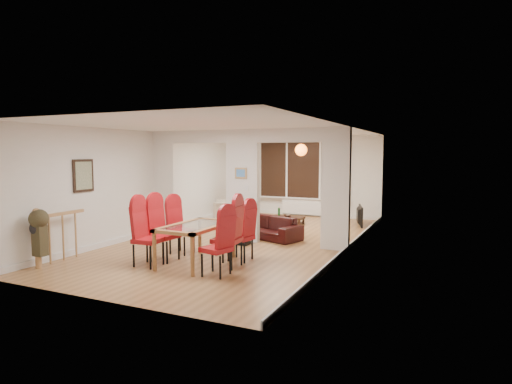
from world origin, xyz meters
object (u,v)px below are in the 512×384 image
Objects in this scene: dining_table at (196,244)px; dining_chair_rc at (240,233)px; bottle at (279,212)px; dining_chair_la at (148,235)px; dining_chair_rb at (227,235)px; sofa at (266,227)px; armchair at (228,212)px; person at (246,191)px; bowl at (288,216)px; television at (357,216)px; dining_chair_lc at (182,228)px; dining_chair_ra at (216,244)px; coffee_table at (287,220)px; dining_chair_lb at (165,231)px.

dining_chair_rc reaches higher than dining_table.
dining_chair_la is at bearing -94.67° from bottle.
dining_table is 1.34× the size of dining_chair_rb.
armchair is (-1.78, 1.32, 0.09)m from sofa.
dining_chair_la is 3.43m from sofa.
person is 9.04× the size of bowl.
armchair is 0.79× the size of television.
dining_chair_la is 0.97× the size of dining_chair_rb.
dining_chair_rb is at bearing -7.92° from dining_chair_lc.
dining_chair_lc is at bearing -9.91° from armchair.
dining_chair_rc reaches higher than armchair.
dining_chair_ra is 4.04× the size of bottle.
sofa is at bearing 133.26° from television.
dining_table is at bearing -25.12° from dining_chair_lc.
dining_chair_rc is at bearing 13.00° from dining_chair_lc.
dining_chair_rb is (1.33, 0.55, 0.02)m from dining_chair_la.
dining_chair_lc is 4.03× the size of bottle.
dining_chair_ra is (0.72, -0.52, 0.17)m from dining_table.
dining_chair_la reaches higher than coffee_table.
bowl is (1.43, -0.17, -0.65)m from person.
dining_chair_la is 1.08m from dining_chair_lc.
coffee_table is (0.65, 4.97, -0.46)m from dining_chair_lb.
dining_chair_lb is (-0.67, -0.07, 0.20)m from dining_table.
dining_chair_lc is at bearing 157.45° from dining_chair_ra.
armchair is 1.75m from coffee_table.
person is 1.63m from coffee_table.
dining_chair_lb is 1.47m from dining_chair_ra.
bowl is (-0.23, 2.11, -0.02)m from sofa.
bowl is (-0.02, 4.89, -0.13)m from dining_table.
dining_chair_lb reaches higher than dining_chair_ra.
dining_chair_la is 4.29× the size of bottle.
dining_chair_rc is 5.11m from television.
sofa is at bearing 110.75° from dining_chair_rc.
dining_chair_rc is 0.58× the size of sofa.
dining_table reaches higher than sofa.
dining_chair_rb is at bearing 10.40° from dining_chair_lb.
television is (1.14, 6.03, -0.25)m from dining_chair_ra.
dining_table is at bearing -75.23° from sofa.
dining_chair_lb is 4.31× the size of bottle.
dining_chair_rc reaches higher than television.
dining_chair_ra is 5.47m from bowl.
dining_chair_ra reaches higher than television.
dining_chair_rc is 4.39m from bowl.
dining_chair_lc is 1.44m from dining_chair_rb.
coffee_table is (-1.89, -0.61, -0.17)m from television.
dining_chair_rc is 3.99× the size of bottle.
sofa is 3.19m from television.
armchair is 3.95× the size of bowl.
bottle is (1.17, -0.21, -0.54)m from person.
sofa is (0.88, 2.85, -0.31)m from dining_chair_lb.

